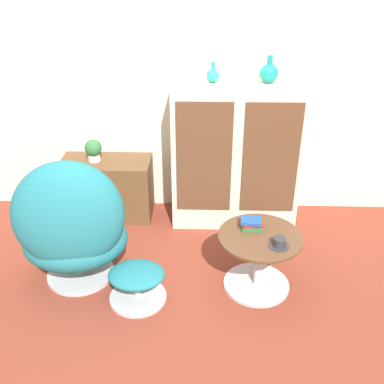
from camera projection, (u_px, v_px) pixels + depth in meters
The scene contains 12 objects.
ground_plane at pixel (167, 304), 2.93m from camera, with size 12.00×12.00×0.00m, color brown.
wall_back at pixel (177, 57), 3.47m from camera, with size 6.40×0.06×2.60m.
sideboard at pixel (235, 155), 3.59m from camera, with size 1.00×0.42×1.17m.
tv_console at pixel (108, 188), 3.80m from camera, with size 0.74×0.38×0.50m.
egg_chair at pixel (72, 229), 2.93m from camera, with size 0.79×0.74×0.95m.
ottoman at pixel (137, 280), 2.91m from camera, with size 0.38×0.38×0.24m.
coffee_table at pixel (258, 258), 2.98m from camera, with size 0.55×0.55×0.41m.
vase_leftmost at pixel (213, 75), 3.29m from camera, with size 0.10×0.10×0.15m.
vase_inner_left at pixel (269, 73), 3.27m from camera, with size 0.14×0.14×0.20m.
potted_plant at pixel (93, 149), 3.64m from camera, with size 0.14×0.14×0.18m.
teacup at pixel (279, 243), 2.78m from camera, with size 0.13×0.13×0.06m.
book_stack at pixel (251, 223), 2.96m from camera, with size 0.15×0.12×0.07m.
Camera 1 is at (0.23, -2.21, 2.06)m, focal length 42.00 mm.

